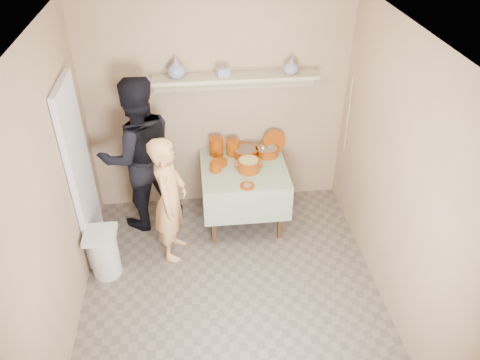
{
  "coord_description": "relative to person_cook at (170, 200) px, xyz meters",
  "views": [
    {
      "loc": [
        -0.27,
        -3.14,
        3.68
      ],
      "look_at": [
        0.15,
        0.75,
        0.95
      ],
      "focal_mm": 35.0,
      "sensor_mm": 36.0,
      "label": 1
    }
  ],
  "objects": [
    {
      "name": "plate_stack_b",
      "position": [
        0.73,
        0.76,
        0.13
      ],
      "size": [
        0.15,
        0.15,
        0.19
      ],
      "primitive_type": "cylinder",
      "color": "#7B2C04",
      "rests_on": "serving_table"
    },
    {
      "name": "person_cook",
      "position": [
        0.0,
        0.0,
        0.0
      ],
      "size": [
        0.45,
        0.59,
        1.46
      ],
      "primitive_type": "imported",
      "rotation": [
        0.0,
        0.0,
        1.37
      ],
      "color": "tan",
      "rests_on": "ground"
    },
    {
      "name": "vase_right",
      "position": [
        1.38,
        0.81,
        1.08
      ],
      "size": [
        0.22,
        0.22,
        0.17
      ],
      "primitive_type": "imported",
      "rotation": [
        0.0,
        0.0,
        -0.43
      ],
      "color": "navy",
      "rests_on": "wall_shelf"
    },
    {
      "name": "tile_panel",
      "position": [
        -0.88,
        0.16,
        0.27
      ],
      "size": [
        0.06,
        0.7,
        2.0
      ],
      "primitive_type": "cube",
      "color": "silver",
      "rests_on": "ground"
    },
    {
      "name": "ladle",
      "position": [
        1.08,
        0.68,
        0.14
      ],
      "size": [
        0.08,
        0.26,
        0.19
      ],
      "color": "silver",
      "rests_on": "cazuela_meat_b"
    },
    {
      "name": "wall_shelf",
      "position": [
        0.78,
        0.86,
        0.95
      ],
      "size": [
        1.8,
        0.25,
        0.21
      ],
      "color": "tan",
      "rests_on": "room_shell"
    },
    {
      "name": "ceramic_box",
      "position": [
        0.64,
        0.81,
        1.04
      ],
      "size": [
        0.16,
        0.13,
        0.1
      ],
      "primitive_type": "cube",
      "rotation": [
        0.0,
        0.0,
        0.27
      ],
      "color": "navy",
      "rests_on": "wall_shelf"
    },
    {
      "name": "plate_stack_a",
      "position": [
        0.54,
        0.79,
        0.14
      ],
      "size": [
        0.16,
        0.16,
        0.22
      ],
      "primitive_type": "cylinder",
      "color": "#7B2C04",
      "rests_on": "serving_table"
    },
    {
      "name": "cazuela_rice",
      "position": [
        0.88,
        0.4,
        0.12
      ],
      "size": [
        0.33,
        0.25,
        0.14
      ],
      "color": "#712B09",
      "rests_on": "serving_table"
    },
    {
      "name": "electrical_cord",
      "position": [
        2.05,
        0.69,
        0.52
      ],
      "size": [
        0.01,
        0.05,
        0.9
      ],
      "color": "silver",
      "rests_on": "wall_shelf"
    },
    {
      "name": "empty_bowl",
      "position": [
        0.56,
        0.56,
        0.06
      ],
      "size": [
        0.17,
        0.17,
        0.05
      ],
      "primitive_type": "cylinder",
      "color": "#7B2C04",
      "rests_on": "serving_table"
    },
    {
      "name": "person_helper",
      "position": [
        -0.33,
        0.59,
        0.2
      ],
      "size": [
        1.08,
        0.95,
        1.85
      ],
      "primitive_type": "imported",
      "rotation": [
        0.0,
        0.0,
        -2.81
      ],
      "color": "black",
      "rests_on": "ground"
    },
    {
      "name": "propped_lid",
      "position": [
        1.23,
        0.8,
        0.15
      ],
      "size": [
        0.29,
        0.17,
        0.27
      ],
      "primitive_type": "cylinder",
      "rotation": [
        1.23,
        0.0,
        0.21
      ],
      "color": "#7B2C04",
      "rests_on": "serving_table"
    },
    {
      "name": "cazuela_meat_a",
      "position": [
        0.87,
        0.71,
        0.09
      ],
      "size": [
        0.3,
        0.3,
        0.1
      ],
      "color": "#712B09",
      "rests_on": "serving_table"
    },
    {
      "name": "trash_bin",
      "position": [
        -0.71,
        -0.25,
        -0.44
      ],
      "size": [
        0.32,
        0.32,
        0.56
      ],
      "color": "silver",
      "rests_on": "ground"
    },
    {
      "name": "vase_left",
      "position": [
        0.15,
        0.84,
        1.1
      ],
      "size": [
        0.26,
        0.26,
        0.21
      ],
      "primitive_type": "imported",
      "rotation": [
        0.0,
        0.0,
        0.44
      ],
      "color": "navy",
      "rests_on": "wall_shelf"
    },
    {
      "name": "ground",
      "position": [
        0.58,
        -0.79,
        -0.73
      ],
      "size": [
        3.5,
        3.5,
        0.0
      ],
      "primitive_type": "plane",
      "color": "#685C52",
      "rests_on": "ground"
    },
    {
      "name": "cazuela_meat_b",
      "position": [
        1.14,
        0.71,
        0.09
      ],
      "size": [
        0.28,
        0.28,
        0.1
      ],
      "color": "#712B09",
      "rests_on": "serving_table"
    },
    {
      "name": "front_plate",
      "position": [
        0.82,
        0.1,
        0.04
      ],
      "size": [
        0.16,
        0.16,
        0.03
      ],
      "color": "#7B2C04",
      "rests_on": "serving_table"
    },
    {
      "name": "serving_table",
      "position": [
        0.83,
        0.49,
        -0.09
      ],
      "size": [
        0.97,
        0.97,
        0.76
      ],
      "color": "#4C2D16",
      "rests_on": "ground"
    },
    {
      "name": "bowl_stack",
      "position": [
        0.51,
        0.43,
        0.1
      ],
      "size": [
        0.13,
        0.13,
        0.13
      ],
      "primitive_type": "cylinder",
      "color": "#7B2C04",
      "rests_on": "serving_table"
    },
    {
      "name": "room_shell",
      "position": [
        0.58,
        -0.79,
        0.88
      ],
      "size": [
        3.04,
        3.54,
        2.62
      ],
      "color": "tan",
      "rests_on": "ground"
    }
  ]
}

